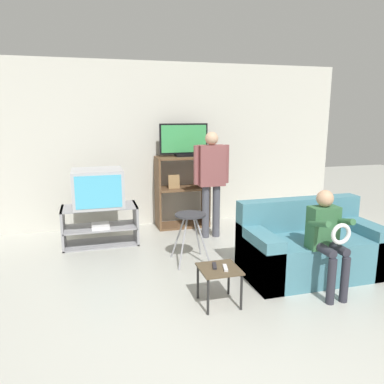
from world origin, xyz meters
name	(u,v)px	position (x,y,z in m)	size (l,w,h in m)	color
wall_back	(154,145)	(0.00, 4.05, 1.30)	(6.40, 0.06, 2.60)	beige
tv_stand	(100,226)	(-0.92, 3.23, 0.27)	(1.02, 0.48, 0.55)	#939399
television_main	(98,188)	(-0.93, 3.24, 0.81)	(0.67, 0.58, 0.51)	#B2B2B7
media_shelf	(182,191)	(0.39, 3.76, 0.58)	(0.83, 0.42, 1.14)	brown
television_flat	(184,141)	(0.43, 3.77, 1.38)	(0.77, 0.20, 0.51)	black
folding_stool	(190,222)	(0.13, 2.27, 0.51)	(0.42, 0.44, 0.62)	#99999E
snack_table	(219,273)	(0.11, 1.19, 0.32)	(0.38, 0.38, 0.37)	brown
remote_control_black	(215,266)	(0.08, 1.23, 0.38)	(0.04, 0.14, 0.02)	#232328
remote_control_white	(225,268)	(0.16, 1.15, 0.38)	(0.04, 0.14, 0.02)	silver
couch	(309,249)	(1.35, 1.58, 0.30)	(1.53, 0.80, 0.83)	teal
person_standing_adult	(211,175)	(0.67, 3.12, 0.94)	(0.53, 0.20, 1.55)	#4C4C56
person_seated_child	(327,234)	(1.23, 1.12, 0.63)	(0.33, 0.43, 1.06)	#2D2D38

